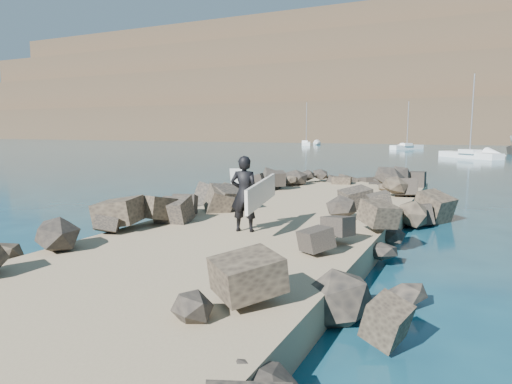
# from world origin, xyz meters

# --- Properties ---
(ground) EXTENTS (800.00, 800.00, 0.00)m
(ground) POSITION_xyz_m (0.00, 0.00, 0.00)
(ground) COLOR #0F384C
(ground) RESTS_ON ground
(jetty) EXTENTS (6.00, 26.00, 0.60)m
(jetty) POSITION_xyz_m (0.00, -2.00, 0.30)
(jetty) COLOR #8C7759
(jetty) RESTS_ON ground
(riprap_left) EXTENTS (2.60, 22.00, 1.00)m
(riprap_left) POSITION_xyz_m (-2.90, -1.50, 0.50)
(riprap_left) COLOR black
(riprap_left) RESTS_ON ground
(riprap_right) EXTENTS (2.60, 22.00, 1.00)m
(riprap_right) POSITION_xyz_m (2.90, -1.50, 0.50)
(riprap_right) COLOR black
(riprap_right) RESTS_ON ground
(headland) EXTENTS (360.00, 140.00, 32.00)m
(headland) POSITION_xyz_m (10.00, 160.00, 16.00)
(headland) COLOR #2D4919
(headland) RESTS_ON ground
(surfboard_resting) EXTENTS (1.89, 2.58, 0.09)m
(surfboard_resting) POSITION_xyz_m (-3.20, 4.15, 1.04)
(surfboard_resting) COLOR silver
(surfboard_resting) RESTS_ON riprap_left
(surfer_with_board) EXTENTS (1.03, 2.27, 1.84)m
(surfer_with_board) POSITION_xyz_m (0.01, -1.54, 1.53)
(surfer_with_board) COLOR black
(surfer_with_board) RESTS_ON jetty
(sailboat_b) EXTENTS (4.59, 5.94, 7.60)m
(sailboat_b) POSITION_xyz_m (-4.99, 64.27, 0.35)
(sailboat_b) COLOR white
(sailboat_b) RESTS_ON ground
(sailboat_c) EXTENTS (6.54, 6.55, 9.09)m
(sailboat_c) POSITION_xyz_m (4.31, 43.25, 0.35)
(sailboat_c) COLOR white
(sailboat_c) RESTS_ON ground
(sailboat_e) EXTENTS (3.74, 7.19, 8.52)m
(sailboat_e) POSITION_xyz_m (-25.51, 74.76, 0.35)
(sailboat_e) COLOR white
(sailboat_e) RESTS_ON ground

